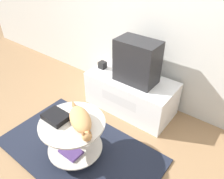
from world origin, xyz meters
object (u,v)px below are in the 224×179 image
cat (81,120)px  dvd_box (56,117)px  speaker (102,65)px  tv (137,62)px

cat → dvd_box: bearing=-130.4°
dvd_box → cat: bearing=19.1°
speaker → dvd_box: (0.32, -1.13, -0.01)m
dvd_box → cat: cat is taller
tv → speaker: size_ratio=5.76×
speaker → tv: bearing=0.3°
dvd_box → cat: 0.28m
dvd_box → speaker: bearing=105.8°
tv → speaker: (-0.56, -0.00, -0.23)m
tv → speaker: 0.61m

